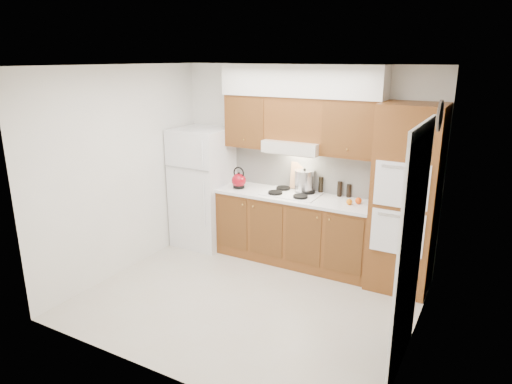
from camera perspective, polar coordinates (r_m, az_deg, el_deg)
floor at (r=5.41m, az=-1.00°, el=-13.18°), size 3.60×3.60×0.00m
ceiling at (r=4.70m, az=-1.16°, el=15.52°), size 3.60×3.60×0.00m
wall_back at (r=6.20m, az=5.86°, el=3.56°), size 3.60×0.02×2.60m
wall_left at (r=5.98m, az=-16.22°, el=2.49°), size 0.02×3.00×2.60m
wall_right at (r=4.34m, az=20.05°, el=-3.10°), size 0.02×3.00×2.60m
fridge at (r=6.68m, az=-6.64°, el=0.57°), size 0.75×0.72×1.72m
base_cabinets at (r=6.18m, az=4.74°, el=-4.71°), size 2.11×0.60×0.90m
countertop at (r=6.02m, az=4.81°, el=-0.57°), size 2.13×0.62×0.04m
backsplash at (r=6.20m, az=5.99°, el=2.79°), size 2.11×0.03×0.56m
oven_cabinet at (r=5.56m, az=18.21°, el=-0.87°), size 0.70×0.65×2.20m
upper_cab_left at (r=6.27m, az=-0.68°, el=8.90°), size 0.63×0.33×0.70m
upper_cab_right at (r=5.71m, az=12.02°, el=7.79°), size 0.73×0.33×0.70m
range_hood at (r=5.96m, az=4.86°, el=5.75°), size 0.75×0.45×0.15m
upper_cab_over_hood at (r=5.96m, az=5.18°, el=9.15°), size 0.75×0.33×0.55m
soffit at (r=5.88m, az=5.70°, el=13.69°), size 2.13×0.36×0.40m
cooktop at (r=6.05m, az=4.46°, el=-0.21°), size 0.74×0.50×0.01m
doorway at (r=4.10m, az=18.72°, el=-7.84°), size 0.02×0.90×2.10m
wall_clock at (r=4.69m, az=22.02°, el=8.82°), size 0.02×0.30×0.30m
kettle at (r=6.28m, az=-2.16°, el=1.44°), size 0.22×0.22×0.20m
cutting_board at (r=6.20m, az=5.57°, el=2.04°), size 0.28×0.14×0.36m
stock_pot at (r=6.10m, az=6.05°, el=1.42°), size 0.27×0.27×0.26m
condiment_a at (r=6.12m, az=8.11°, el=0.87°), size 0.08×0.08×0.22m
condiment_b at (r=6.01m, az=10.41°, el=0.38°), size 0.08×0.08×0.20m
condiment_c at (r=6.00m, az=11.54°, el=0.16°), size 0.07×0.07×0.17m
orange_near at (r=5.71m, az=11.59°, el=-1.21°), size 0.09×0.09×0.07m
orange_far at (r=5.76m, az=12.68°, el=-1.07°), size 0.08×0.08×0.08m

